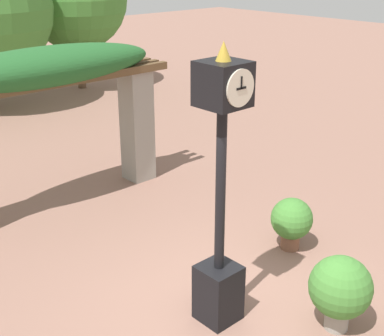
# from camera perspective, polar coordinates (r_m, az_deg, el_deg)

# --- Properties ---
(ground_plane) EXTENTS (60.00, 60.00, 0.00)m
(ground_plane) POSITION_cam_1_polar(r_m,az_deg,el_deg) (7.38, 3.68, -14.96)
(ground_plane) COLOR #8E6656
(pedestal_clock) EXTENTS (0.50, 0.55, 3.56)m
(pedestal_clock) POSITION_cam_1_polar(r_m,az_deg,el_deg) (6.41, 3.02, -4.23)
(pedestal_clock) COLOR black
(pedestal_clock) RESTS_ON ground
(pergola) EXTENTS (4.90, 1.11, 2.95)m
(pergola) POSITION_cam_1_polar(r_m,az_deg,el_deg) (9.74, -15.16, 8.15)
(pergola) COLOR gray
(pergola) RESTS_ON ground
(potted_plant_near_left) EXTENTS (0.79, 0.79, 1.00)m
(potted_plant_near_left) POSITION_cam_1_polar(r_m,az_deg,el_deg) (6.99, 15.53, -12.30)
(potted_plant_near_left) COLOR gray
(potted_plant_near_left) RESTS_ON ground
(potted_plant_near_right) EXTENTS (0.67, 0.67, 0.86)m
(potted_plant_near_right) POSITION_cam_1_polar(r_m,az_deg,el_deg) (8.62, 10.58, -5.51)
(potted_plant_near_right) COLOR brown
(potted_plant_near_right) RESTS_ON ground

